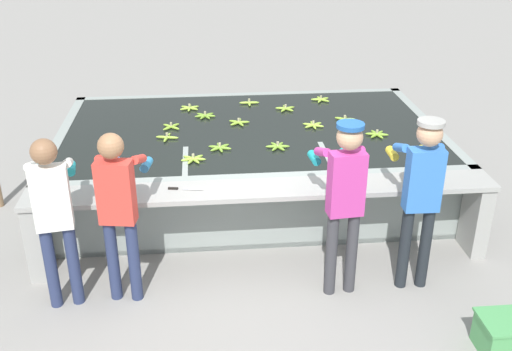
% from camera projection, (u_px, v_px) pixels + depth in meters
% --- Properties ---
extents(ground_plane, '(80.00, 80.00, 0.00)m').
position_uv_depth(ground_plane, '(266.00, 272.00, 6.14)').
color(ground_plane, gray).
rests_on(ground_plane, ground).
extents(wash_tank, '(4.74, 2.93, 0.86)m').
position_uv_depth(wash_tank, '(250.00, 160.00, 7.68)').
color(wash_tank, gray).
rests_on(wash_tank, ground).
extents(work_ledge, '(4.74, 0.45, 0.86)m').
position_uv_depth(work_ledge, '(264.00, 208.00, 6.08)').
color(work_ledge, '#9E9E99').
rests_on(work_ledge, ground).
extents(worker_0, '(0.48, 0.74, 1.67)m').
position_uv_depth(worker_0, '(53.00, 208.00, 5.27)').
color(worker_0, navy).
rests_on(worker_0, ground).
extents(worker_1, '(0.48, 0.74, 1.69)m').
position_uv_depth(worker_1, '(118.00, 202.00, 5.35)').
color(worker_1, navy).
rests_on(worker_1, ground).
extents(worker_2, '(0.45, 0.74, 1.74)m').
position_uv_depth(worker_2, '(345.00, 192.00, 5.42)').
color(worker_2, '#38383D').
rests_on(worker_2, ground).
extents(worker_3, '(0.42, 0.73, 1.73)m').
position_uv_depth(worker_3, '(421.00, 188.00, 5.52)').
color(worker_3, '#1E2328').
rests_on(worker_3, ground).
extents(banana_bunch_floating_0, '(0.23, 0.23, 0.08)m').
position_uv_depth(banana_bunch_floating_0, '(171.00, 127.00, 7.49)').
color(banana_bunch_floating_0, '#8CB738').
rests_on(banana_bunch_floating_0, wash_tank).
extents(banana_bunch_floating_1, '(0.28, 0.27, 0.08)m').
position_uv_depth(banana_bunch_floating_1, '(278.00, 146.00, 6.91)').
color(banana_bunch_floating_1, '#75A333').
rests_on(banana_bunch_floating_1, wash_tank).
extents(banana_bunch_floating_2, '(0.26, 0.28, 0.08)m').
position_uv_depth(banana_bunch_floating_2, '(313.00, 125.00, 7.54)').
color(banana_bunch_floating_2, '#9EC642').
rests_on(banana_bunch_floating_2, wash_tank).
extents(banana_bunch_floating_3, '(0.27, 0.28, 0.08)m').
position_uv_depth(banana_bunch_floating_3, '(239.00, 122.00, 7.63)').
color(banana_bunch_floating_3, '#8CB738').
rests_on(banana_bunch_floating_3, wash_tank).
extents(banana_bunch_floating_4, '(0.27, 0.28, 0.08)m').
position_uv_depth(banana_bunch_floating_4, '(345.00, 119.00, 7.73)').
color(banana_bunch_floating_4, '#93BC3D').
rests_on(banana_bunch_floating_4, wash_tank).
extents(banana_bunch_floating_5, '(0.28, 0.28, 0.08)m').
position_uv_depth(banana_bunch_floating_5, '(377.00, 134.00, 7.25)').
color(banana_bunch_floating_5, '#7FAD33').
rests_on(banana_bunch_floating_5, wash_tank).
extents(banana_bunch_floating_6, '(0.28, 0.28, 0.08)m').
position_uv_depth(banana_bunch_floating_6, '(205.00, 116.00, 7.87)').
color(banana_bunch_floating_6, '#75A333').
rests_on(banana_bunch_floating_6, wash_tank).
extents(banana_bunch_floating_7, '(0.27, 0.28, 0.08)m').
position_uv_depth(banana_bunch_floating_7, '(220.00, 147.00, 6.88)').
color(banana_bunch_floating_7, '#75A333').
rests_on(banana_bunch_floating_7, wash_tank).
extents(banana_bunch_floating_8, '(0.28, 0.28, 0.08)m').
position_uv_depth(banana_bunch_floating_8, '(193.00, 159.00, 6.58)').
color(banana_bunch_floating_8, '#93BC3D').
rests_on(banana_bunch_floating_8, wash_tank).
extents(banana_bunch_floating_9, '(0.28, 0.27, 0.08)m').
position_uv_depth(banana_bunch_floating_9, '(286.00, 108.00, 8.12)').
color(banana_bunch_floating_9, '#93BC3D').
rests_on(banana_bunch_floating_9, wash_tank).
extents(banana_bunch_floating_10, '(0.27, 0.28, 0.08)m').
position_uv_depth(banana_bunch_floating_10, '(321.00, 99.00, 8.48)').
color(banana_bunch_floating_10, '#9EC642').
rests_on(banana_bunch_floating_10, wash_tank).
extents(banana_bunch_floating_11, '(0.28, 0.28, 0.08)m').
position_uv_depth(banana_bunch_floating_11, '(167.00, 137.00, 7.16)').
color(banana_bunch_floating_11, '#93BC3D').
rests_on(banana_bunch_floating_11, wash_tank).
extents(banana_bunch_floating_12, '(0.27, 0.28, 0.08)m').
position_uv_depth(banana_bunch_floating_12, '(190.00, 108.00, 8.15)').
color(banana_bunch_floating_12, '#9EC642').
rests_on(banana_bunch_floating_12, wash_tank).
extents(banana_bunch_floating_13, '(0.28, 0.28, 0.08)m').
position_uv_depth(banana_bunch_floating_13, '(249.00, 103.00, 8.35)').
color(banana_bunch_floating_13, '#9EC642').
rests_on(banana_bunch_floating_13, wash_tank).
extents(knife_0, '(0.35, 0.09, 0.02)m').
position_uv_depth(knife_0, '(180.00, 189.00, 5.93)').
color(knife_0, silver).
rests_on(knife_0, work_ledge).
extents(crate, '(0.55, 0.39, 0.32)m').
position_uv_depth(crate, '(511.00, 335.00, 5.02)').
color(crate, '#4C9E56').
rests_on(crate, ground).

